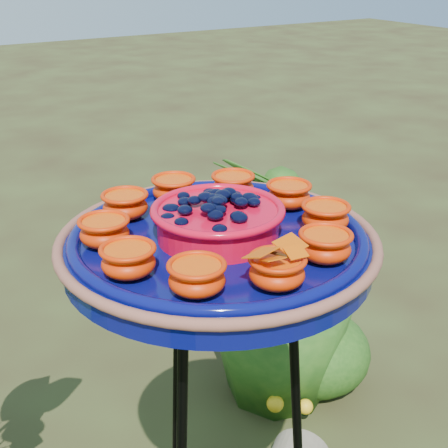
{
  "coord_description": "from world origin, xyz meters",
  "views": [
    {
      "loc": [
        -0.45,
        -0.8,
        1.45
      ],
      "look_at": [
        0.03,
        -0.03,
        1.05
      ],
      "focal_mm": 50.0,
      "sensor_mm": 36.0,
      "label": 1
    }
  ],
  "objects": [
    {
      "name": "tripod_stand",
      "position": [
        0.02,
        -0.02,
        0.59
      ],
      "size": [
        0.38,
        0.4,
        0.98
      ],
      "rotation": [
        0.0,
        0.0,
        0.07
      ],
      "color": "black",
      "rests_on": "ground"
    },
    {
      "name": "feeder_dish",
      "position": [
        0.02,
        -0.02,
        1.03
      ],
      "size": [
        0.53,
        0.53,
        0.12
      ],
      "rotation": [
        0.0,
        0.0,
        0.07
      ],
      "color": "#070B54",
      "rests_on": "tripod_stand"
    },
    {
      "name": "shrub_back_right",
      "position": [
        0.66,
        0.65,
        0.44
      ],
      "size": [
        0.59,
        0.59,
        0.88
      ],
      "primitive_type": "imported",
      "rotation": [
        0.0,
        0.0,
        1.8
      ],
      "color": "#1E4B14",
      "rests_on": "ground"
    }
  ]
}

